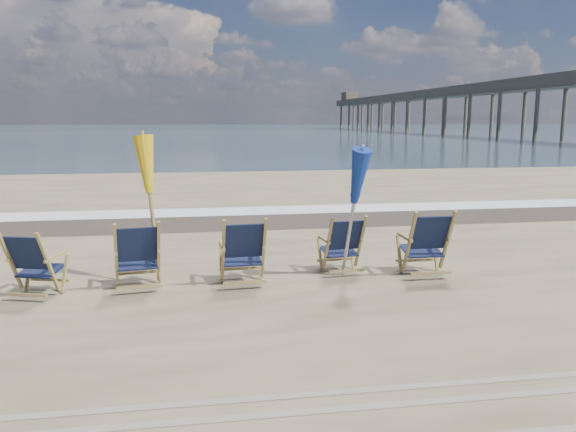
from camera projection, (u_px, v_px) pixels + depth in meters
name	position (u px, v px, depth m)	size (l,w,h in m)	color
ocean	(204.00, 129.00, 131.89)	(400.00, 400.00, 0.00)	#384D5C
surf_foam	(253.00, 211.00, 15.43)	(200.00, 1.40, 0.01)	silver
wet_sand_strip	(259.00, 220.00, 13.97)	(200.00, 2.60, 0.00)	#42362A
tire_tracks	(383.00, 425.00, 4.63)	(80.00, 1.30, 0.01)	gray
beach_chair_0	(48.00, 265.00, 7.75)	(0.64, 0.72, 1.01)	#121935
beach_chair_1	(159.00, 255.00, 8.22)	(0.69, 0.77, 1.07)	#121935
beach_chair_2	(264.00, 251.00, 8.40)	(0.69, 0.78, 1.08)	#121935
beach_chair_3	(361.00, 244.00, 9.07)	(0.64, 0.72, 1.00)	#121935
beach_chair_4	(447.00, 243.00, 8.86)	(0.71, 0.80, 1.12)	#121935
umbrella_yellow	(151.00, 172.00, 8.24)	(0.30, 0.30, 2.25)	#9D8046
umbrella_blue	(352.00, 177.00, 8.55)	(0.30, 0.30, 2.14)	#A5A5AD
fishing_pier	(462.00, 104.00, 84.46)	(4.40, 140.00, 9.30)	brown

